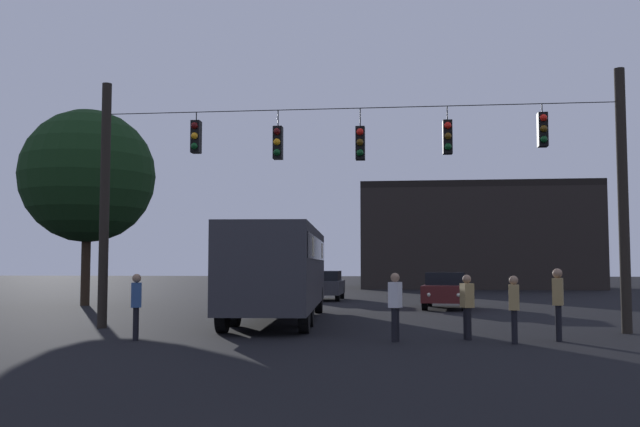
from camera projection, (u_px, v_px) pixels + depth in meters
ground_plane at (369, 309)px, 29.47m from camera, size 168.00×168.00×0.00m
overhead_signal_span at (356, 181)px, 20.22m from camera, size 14.98×0.44×7.24m
city_bus at (279, 264)px, 23.52m from camera, size 3.22×11.14×3.00m
car_near_right at (446, 290)px, 30.07m from camera, size 2.25×4.47×1.52m
car_far_left at (325, 285)px, 37.27m from camera, size 1.81×4.34×1.52m
pedestrian_crossing_left at (467, 303)px, 17.59m from camera, size 0.33×0.41×1.60m
pedestrian_crossing_center at (136, 303)px, 17.48m from camera, size 0.34×0.42×1.62m
pedestrian_crossing_right at (395, 303)px, 17.14m from camera, size 0.34×0.42×1.65m
pedestrian_near_bus at (558, 300)px, 17.24m from camera, size 0.33×0.41×1.75m
pedestrian_trailing at (514, 306)px, 16.68m from camera, size 0.29×0.39×1.59m
corner_building at (475, 237)px, 57.02m from camera, size 17.81×10.00×8.08m
tree_left_silhouette at (88, 176)px, 32.62m from camera, size 6.08×6.08×8.94m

